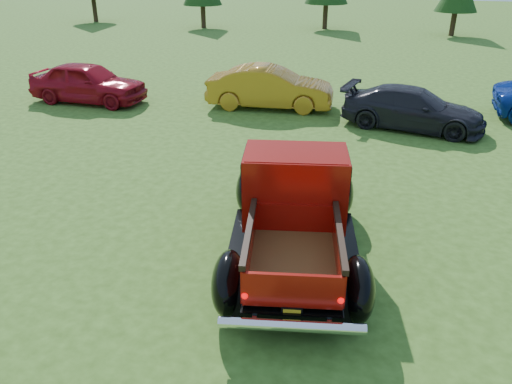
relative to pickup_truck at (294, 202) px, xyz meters
The scene contains 5 objects.
ground 1.57m from the pickup_truck, behind, with size 120.00×120.00×0.00m, color #335117.
pickup_truck is the anchor object (origin of this frame).
show_car_red 12.66m from the pickup_truck, 140.40° to the left, with size 1.79×4.45×1.52m, color maroon.
show_car_yellow 9.67m from the pickup_truck, 107.29° to the left, with size 1.60×4.59×1.51m, color #B57718.
show_car_grey 8.49m from the pickup_truck, 75.08° to the left, with size 1.85×4.54×1.32m, color black.
Camera 1 is at (2.89, -8.26, 5.24)m, focal length 35.00 mm.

